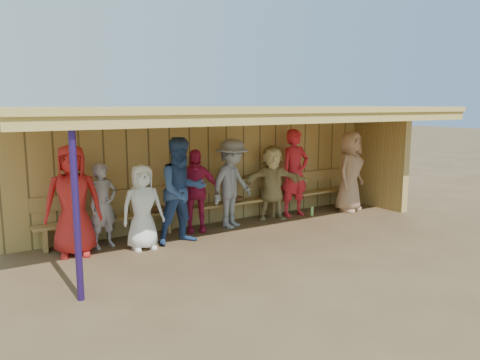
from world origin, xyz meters
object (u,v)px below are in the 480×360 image
(player_c, at_px, (182,191))
(player_g, at_px, (295,173))
(player_h, at_px, (350,172))
(bench, at_px, (221,199))
(player_a, at_px, (103,205))
(player_d, at_px, (195,191))
(player_e, at_px, (232,184))
(player_b, at_px, (142,207))
(player_f, at_px, (272,183))
(player_extra, at_px, (73,200))

(player_c, bearing_deg, player_g, 9.49)
(player_h, height_order, bench, player_h)
(player_a, height_order, bench, player_a)
(player_a, distance_m, player_h, 5.85)
(player_d, height_order, bench, player_d)
(player_a, height_order, player_g, player_g)
(player_g, relative_size, player_h, 1.04)
(player_e, height_order, player_h, player_h)
(player_h, xyz_separation_m, bench, (-3.19, 0.64, -0.43))
(player_b, bearing_deg, player_e, 14.28)
(player_c, relative_size, player_g, 0.98)
(bench, bearing_deg, player_a, -171.87)
(player_h, bearing_deg, player_c, 163.42)
(player_d, distance_m, player_f, 1.93)
(player_f, relative_size, bench, 0.22)
(player_a, distance_m, player_b, 0.73)
(player_d, bearing_deg, bench, 44.71)
(player_e, distance_m, player_f, 1.13)
(player_d, xyz_separation_m, player_g, (2.57, 0.00, 0.16))
(player_h, bearing_deg, player_f, 151.12)
(player_c, xyz_separation_m, player_e, (1.36, 0.46, -0.06))
(player_c, bearing_deg, player_b, 177.91)
(player_c, height_order, bench, player_c)
(player_a, relative_size, player_b, 1.01)
(player_b, height_order, player_extra, player_extra)
(player_a, distance_m, bench, 2.68)
(player_c, distance_m, player_d, 0.81)
(player_a, distance_m, player_d, 1.87)
(player_f, height_order, bench, player_f)
(player_b, bearing_deg, bench, 24.72)
(player_f, bearing_deg, player_d, -156.20)
(player_f, height_order, player_extra, player_extra)
(player_b, relative_size, player_e, 0.82)
(player_b, height_order, bench, player_b)
(player_f, distance_m, player_g, 0.66)
(player_b, bearing_deg, player_h, 4.75)
(player_g, distance_m, bench, 1.87)
(player_e, xyz_separation_m, bench, (-0.03, 0.41, -0.40))
(player_c, height_order, player_e, player_c)
(player_b, bearing_deg, player_c, 1.20)
(player_e, xyz_separation_m, player_h, (3.17, -0.23, 0.03))
(player_g, relative_size, bench, 0.26)
(player_extra, bearing_deg, player_f, 18.67)
(player_c, bearing_deg, player_f, 12.09)
(player_a, height_order, player_e, player_e)
(player_b, relative_size, player_extra, 0.80)
(player_c, height_order, player_h, player_c)
(player_h, relative_size, bench, 0.25)
(player_a, xyz_separation_m, player_e, (2.67, -0.04, 0.16))
(player_b, xyz_separation_m, player_e, (2.12, 0.45, 0.17))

